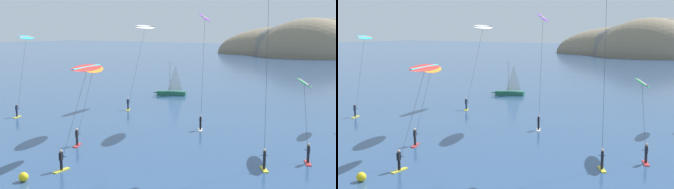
% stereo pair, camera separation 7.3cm
% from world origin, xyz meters
% --- Properties ---
extents(headland_island, '(88.74, 46.51, 31.38)m').
position_xyz_m(headland_island, '(-23.77, 170.39, 0.00)').
color(headland_island, '#84755B').
rests_on(headland_island, ground).
extents(sailboat_near, '(5.87, 3.05, 5.70)m').
position_xyz_m(sailboat_near, '(-13.38, 47.68, 0.64)').
color(sailboat_near, '#23664C').
rests_on(sailboat_near, ground).
extents(kitesurfer_red, '(3.13, 8.19, 7.96)m').
position_xyz_m(kitesurfer_red, '(-0.63, 15.14, 7.01)').
color(kitesurfer_red, yellow).
rests_on(kitesurfer_red, ground).
extents(kitesurfer_green, '(3.58, 6.46, 6.65)m').
position_xyz_m(kitesurfer_green, '(14.90, 26.22, 5.73)').
color(kitesurfer_green, red).
rests_on(kitesurfer_green, ground).
extents(kitesurfer_white, '(2.80, 9.48, 11.66)m').
position_xyz_m(kitesurfer_white, '(-11.83, 38.43, 10.43)').
color(kitesurfer_white, yellow).
rests_on(kitesurfer_white, ground).
extents(kitesurfer_purple, '(3.66, 6.80, 12.78)m').
position_xyz_m(kitesurfer_purple, '(1.85, 31.70, 11.38)').
color(kitesurfer_purple, silver).
rests_on(kitesurfer_purple, ground).
extents(kitesurfer_cyan, '(4.02, 6.53, 10.25)m').
position_xyz_m(kitesurfer_cyan, '(-21.14, 24.98, 8.88)').
color(kitesurfer_cyan, yellow).
rests_on(kitesurfer_cyan, ground).
extents(kitesurfer_orange, '(4.66, 8.37, 7.36)m').
position_xyz_m(kitesurfer_orange, '(-5.59, 21.14, 6.47)').
color(kitesurfer_orange, red).
rests_on(kitesurfer_orange, ground).
extents(kitesurfer_lime, '(3.12, 5.29, 13.86)m').
position_xyz_m(kitesurfer_lime, '(13.10, 21.56, 12.31)').
color(kitesurfer_lime, yellow).
rests_on(kitesurfer_lime, ground).
extents(marker_buoy, '(0.70, 0.70, 0.70)m').
position_xyz_m(marker_buoy, '(0.25, 7.74, 0.35)').
color(marker_buoy, yellow).
rests_on(marker_buoy, ground).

